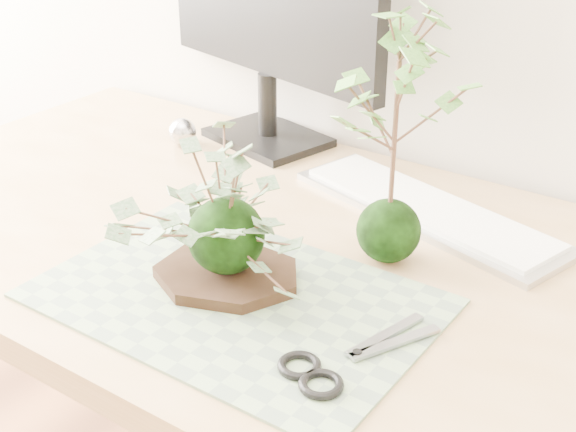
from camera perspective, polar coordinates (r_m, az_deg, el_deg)
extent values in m
cube|color=tan|center=(1.04, 4.68, -4.65)|extent=(1.60, 0.70, 0.04)
cube|color=tan|center=(1.83, -11.21, -3.56)|extent=(0.06, 0.06, 0.70)
cube|color=#5C725D|center=(0.96, -3.73, -5.84)|extent=(0.46, 0.31, 0.00)
cylinder|color=black|center=(0.99, -4.32, -4.19)|extent=(0.24, 0.24, 0.01)
sphere|color=black|center=(0.96, -4.43, -1.40)|extent=(0.09, 0.09, 0.09)
sphere|color=black|center=(1.03, 7.16, -1.04)|extent=(0.08, 0.08, 0.08)
cylinder|color=#4A3020|center=(0.98, 7.56, 5.17)|extent=(0.01, 0.01, 0.20)
cube|color=#B3B3B3|center=(1.17, 9.89, 0.30)|extent=(0.45, 0.24, 0.01)
cube|color=white|center=(1.16, 9.93, 0.67)|extent=(0.41, 0.20, 0.01)
cube|color=black|center=(1.41, -1.44, 5.61)|extent=(0.23, 0.19, 0.01)
cylinder|color=black|center=(1.39, -1.47, 7.95)|extent=(0.03, 0.03, 0.11)
sphere|color=white|center=(1.40, -7.52, 5.95)|extent=(0.05, 0.05, 0.05)
cube|color=gray|center=(0.90, 5.84, -8.09)|extent=(0.04, 0.11, 0.00)
cube|color=gray|center=(0.89, 6.76, -8.43)|extent=(0.06, 0.11, 0.00)
torus|color=black|center=(0.83, 1.40, -11.27)|extent=(0.06, 0.06, 0.01)
torus|color=black|center=(0.81, 3.63, -12.19)|extent=(0.06, 0.06, 0.01)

